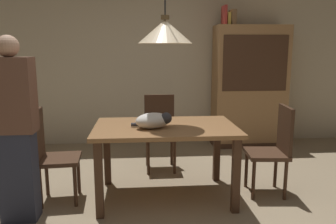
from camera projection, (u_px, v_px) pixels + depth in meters
ground at (178, 221)px, 2.97m from camera, size 10.00×10.00×0.00m
back_wall at (160, 52)px, 5.30m from camera, size 6.40×0.10×2.90m
dining_table at (165, 136)px, 3.35m from camera, size 1.40×0.90×0.75m
chair_far_back at (160, 129)px, 4.23m from camera, size 0.41×0.41×0.93m
chair_right_side at (274, 146)px, 3.46m from camera, size 0.43×0.43×0.93m
chair_left_side at (50, 152)px, 3.27m from camera, size 0.43×0.43×0.93m
cat_sleeping at (154, 120)px, 3.21m from camera, size 0.40×0.31×0.16m
pendant_lamp at (165, 31)px, 3.16m from camera, size 0.52×0.52×1.30m
hutch_bookcase at (249, 89)px, 5.19m from camera, size 1.12×0.45×1.85m
book_red_tall at (224, 15)px, 4.96m from camera, size 0.04×0.22×0.28m
book_yellow_short at (228, 19)px, 4.97m from camera, size 0.04×0.20×0.18m
book_brown_thick at (232, 18)px, 4.97m from camera, size 0.06×0.24×0.22m
person_standing at (15, 131)px, 2.86m from camera, size 0.36×0.22×1.61m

